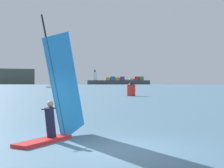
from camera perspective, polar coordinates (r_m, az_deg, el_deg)
name	(u,v)px	position (r m, az deg, el deg)	size (l,w,h in m)	color
ground_plane	(115,149)	(9.65, 0.52, -11.81)	(4000.00, 4000.00, 0.00)	#476B84
windsurfer	(56,108)	(11.23, -10.26, -4.32)	(2.23, 3.25, 4.40)	red
cargo_ship	(118,81)	(858.93, 1.17, 0.54)	(171.52, 24.77, 39.84)	#3F444C
distant_headland	(115,78)	(1321.26, 0.47, 1.04)	(972.70, 470.58, 49.69)	#4C564C
channel_buoy	(131,89)	(50.06, 3.49, -1.01)	(1.39, 1.39, 2.34)	red
small_sailboat	(52,86)	(153.91, -10.92, -0.38)	(5.46, 6.70, 9.15)	white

